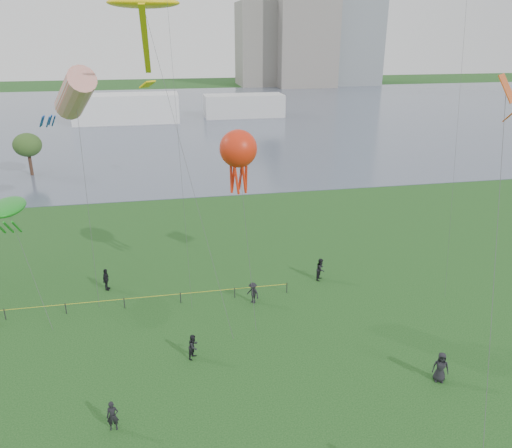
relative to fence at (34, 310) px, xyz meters
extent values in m
cube|color=#505A6D|center=(14.67, 84.44, -0.53)|extent=(400.00, 120.00, 0.08)
cube|color=slate|center=(60.67, 146.44, 18.45)|extent=(20.00, 20.00, 38.00)
cube|color=slate|center=(46.67, 152.44, 13.45)|extent=(16.00, 18.00, 28.00)
cube|color=silver|center=(2.67, 79.44, 2.45)|extent=(22.00, 8.00, 6.00)
cube|color=silver|center=(28.67, 82.44, 1.95)|extent=(18.00, 7.00, 5.00)
cylinder|color=#362218|center=(-8.26, 38.57, 0.76)|extent=(0.44, 0.44, 2.62)
ellipsoid|color=#355521|center=(-8.26, 38.57, 3.70)|extent=(3.73, 3.73, 3.15)
cylinder|color=black|center=(-1.88, 0.00, -0.13)|extent=(0.07, 0.07, 0.85)
cylinder|color=black|center=(2.12, 0.00, -0.13)|extent=(0.07, 0.07, 0.85)
cylinder|color=black|center=(6.12, 0.00, -0.13)|extent=(0.07, 0.07, 0.85)
cylinder|color=black|center=(10.12, 0.00, -0.13)|extent=(0.07, 0.07, 0.85)
cylinder|color=black|center=(14.12, 0.00, -0.13)|extent=(0.07, 0.07, 0.85)
cylinder|color=black|center=(18.12, 0.00, -0.13)|extent=(0.07, 0.07, 0.85)
cylinder|color=yellow|center=(6.12, 0.00, 0.19)|extent=(24.00, 0.03, 0.03)
imported|color=black|center=(10.59, -6.76, 0.24)|extent=(0.95, 0.98, 1.60)
imported|color=black|center=(15.32, -0.97, 0.26)|extent=(1.12, 1.21, 1.64)
imported|color=black|center=(4.64, 3.09, 0.32)|extent=(0.66, 1.10, 1.75)
imported|color=black|center=(24.14, -11.54, 0.36)|extent=(1.05, 0.89, 1.83)
imported|color=black|center=(6.22, -11.88, 0.26)|extent=(0.59, 0.39, 1.62)
imported|color=black|center=(21.30, 1.64, 0.35)|extent=(1.08, 1.12, 1.81)
cylinder|color=#3F3F42|center=(11.11, -0.31, 9.63)|extent=(4.29, 9.90, 20.38)
ellipsoid|color=yellow|center=(8.98, 4.63, 19.81)|extent=(4.83, 3.02, 0.75)
cube|color=yellow|center=(8.98, 0.43, 17.41)|extent=(0.36, 6.98, 4.09)
cube|color=yellow|center=(8.98, -3.37, 15.31)|extent=(0.95, 0.95, 0.42)
cylinder|color=#3F3F42|center=(4.14, 2.25, 6.76)|extent=(0.34, 3.52, 14.64)
cylinder|color=red|center=(3.98, 4.00, 14.08)|extent=(3.82, 5.23, 3.93)
cylinder|color=#183FAB|center=(2.58, 2.80, 12.48)|extent=(0.60, 1.13, 0.88)
cylinder|color=#183FAB|center=(2.30, 3.18, 12.48)|extent=(0.60, 1.13, 0.88)
cylinder|color=#183FAB|center=(1.86, 3.03, 12.48)|extent=(0.60, 1.13, 0.88)
cylinder|color=#183FAB|center=(1.86, 2.56, 12.48)|extent=(0.60, 1.13, 0.88)
cylinder|color=#183FAB|center=(2.30, 2.42, 12.48)|extent=(0.60, 1.13, 0.88)
cylinder|color=#3F3F42|center=(-0.18, 1.47, 2.73)|extent=(3.45, 6.79, 6.60)
ellipsoid|color=#18851C|center=(-1.89, 4.85, 6.02)|extent=(2.46, 4.43, 0.86)
cylinder|color=#18851C|center=(-2.14, 3.25, 5.02)|extent=(0.16, 1.79, 1.54)
cylinder|color=#18851C|center=(-1.59, 3.25, 5.02)|extent=(0.16, 1.79, 1.54)
cylinder|color=#18851C|center=(-1.04, 3.25, 5.02)|extent=(0.16, 1.79, 1.54)
cylinder|color=#3F3F42|center=(14.60, -2.93, 5.23)|extent=(0.56, 3.38, 11.58)
sphere|color=red|center=(14.34, -1.25, 11.02)|extent=(2.43, 2.43, 2.43)
cylinder|color=red|center=(14.84, -1.25, 9.42)|extent=(0.18, 0.54, 2.60)
cylinder|color=red|center=(14.59, -0.82, 9.42)|extent=(0.49, 0.36, 2.61)
cylinder|color=red|center=(14.09, -0.82, 9.42)|extent=(0.49, 0.36, 2.61)
cylinder|color=red|center=(13.84, -1.25, 9.42)|extent=(0.18, 0.54, 2.60)
cylinder|color=red|center=(14.09, -1.68, 9.42)|extent=(0.49, 0.36, 2.61)
cylinder|color=red|center=(14.59, -1.68, 9.42)|extent=(0.49, 0.36, 2.61)
cylinder|color=#3F3F42|center=(24.61, -13.78, 7.41)|extent=(4.31, 8.64, 15.95)
cube|color=#D34812|center=(26.76, -9.48, 15.38)|extent=(1.64, 1.64, 1.34)
camera|label=1|loc=(9.52, -32.43, 18.09)|focal=35.00mm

